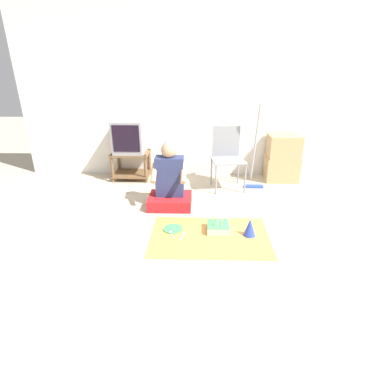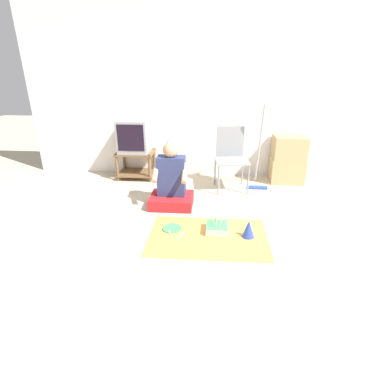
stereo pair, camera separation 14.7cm
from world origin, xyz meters
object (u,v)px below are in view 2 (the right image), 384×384
person_seated (171,184)px  paper_plate (172,228)px  party_hat_blue (249,229)px  folding_chair (231,154)px  tv (134,136)px  birthday_cake (217,228)px  cardboard_box_stack (288,160)px  dust_mop (259,164)px

person_seated → paper_plate: (0.09, -0.62, -0.28)m
paper_plate → party_hat_blue: bearing=-7.0°
folding_chair → paper_plate: 1.54m
tv → party_hat_blue: 2.41m
tv → birthday_cake: (1.28, -1.63, -0.62)m
folding_chair → cardboard_box_stack: (0.87, 0.30, -0.15)m
folding_chair → dust_mop: 0.44m
cardboard_box_stack → paper_plate: size_ratio=3.31×
dust_mop → birthday_cake: dust_mop is taller
person_seated → dust_mop: bearing=32.2°
folding_chair → dust_mop: (0.41, 0.05, -0.15)m
folding_chair → cardboard_box_stack: size_ratio=1.24×
folding_chair → party_hat_blue: size_ratio=4.69×
cardboard_box_stack → dust_mop: 0.53m
cardboard_box_stack → party_hat_blue: (-0.73, -1.71, -0.25)m
party_hat_blue → tv: bearing=133.2°
cardboard_box_stack → folding_chair: bearing=-160.9°
folding_chair → birthday_cake: size_ratio=3.71×
folding_chair → person_seated: bearing=-137.9°
paper_plate → person_seated: bearing=98.2°
dust_mop → party_hat_blue: size_ratio=6.46×
dust_mop → party_hat_blue: dust_mop is taller
dust_mop → folding_chair: bearing=-173.1°
cardboard_box_stack → party_hat_blue: size_ratio=3.79×
folding_chair → tv: bearing=168.2°
tv → dust_mop: (1.87, -0.26, -0.32)m
cardboard_box_stack → birthday_cake: size_ratio=3.00×
tv → person_seated: tv is taller
cardboard_box_stack → party_hat_blue: 1.87m
folding_chair → dust_mop: size_ratio=0.73×
tv → cardboard_box_stack: (2.33, -0.00, -0.32)m
birthday_cake → paper_plate: (-0.49, 0.02, -0.04)m
paper_plate → dust_mop: bearing=51.5°
party_hat_blue → person_seated: bearing=141.5°
person_seated → paper_plate: bearing=-81.8°
dust_mop → party_hat_blue: (-0.26, -1.45, -0.25)m
person_seated → birthday_cake: bearing=-47.8°
folding_chair → dust_mop: bearing=6.9°
person_seated → party_hat_blue: size_ratio=4.80×
tv → dust_mop: bearing=-7.8°
folding_chair → person_seated: size_ratio=0.98×
tv → cardboard_box_stack: tv is taller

